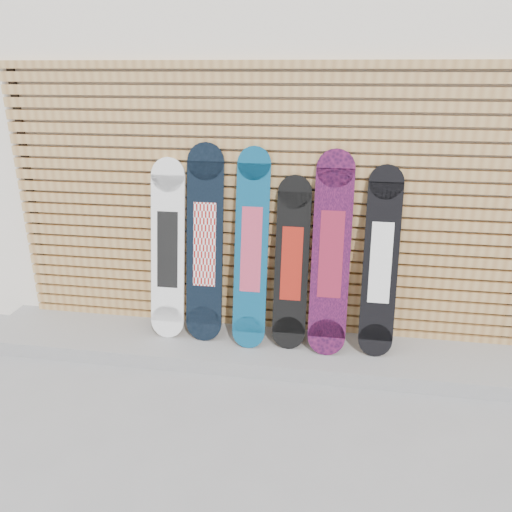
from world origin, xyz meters
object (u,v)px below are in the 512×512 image
(snowboard_0, at_px, (168,250))
(snowboard_3, at_px, (292,264))
(snowboard_5, at_px, (381,263))
(snowboard_2, at_px, (251,250))
(snowboard_1, at_px, (205,245))
(snowboard_4, at_px, (331,254))

(snowboard_0, relative_size, snowboard_3, 1.08)
(snowboard_3, bearing_deg, snowboard_5, -0.23)
(snowboard_0, height_order, snowboard_3, snowboard_0)
(snowboard_3, bearing_deg, snowboard_2, -176.78)
(snowboard_1, relative_size, snowboard_4, 1.02)
(snowboard_3, xyz_separation_m, snowboard_4, (0.30, -0.02, 0.10))
(snowboard_0, distance_m, snowboard_1, 0.32)
(snowboard_1, xyz_separation_m, snowboard_2, (0.38, -0.03, -0.01))
(snowboard_2, xyz_separation_m, snowboard_4, (0.62, -0.01, -0.00))
(snowboard_3, relative_size, snowboard_5, 0.93)
(snowboard_0, height_order, snowboard_5, snowboard_0)
(snowboard_1, xyz_separation_m, snowboard_5, (1.38, -0.01, -0.07))
(snowboard_0, relative_size, snowboard_2, 0.93)
(snowboard_5, bearing_deg, snowboard_1, 179.47)
(snowboard_2, relative_size, snowboard_3, 1.16)
(snowboard_3, bearing_deg, snowboard_4, -4.45)
(snowboard_0, relative_size, snowboard_4, 0.94)
(snowboard_3, height_order, snowboard_4, snowboard_4)
(snowboard_1, relative_size, snowboard_3, 1.17)
(snowboard_1, bearing_deg, snowboard_2, -4.19)
(snowboard_1, bearing_deg, snowboard_4, -1.92)
(snowboard_1, distance_m, snowboard_3, 0.71)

